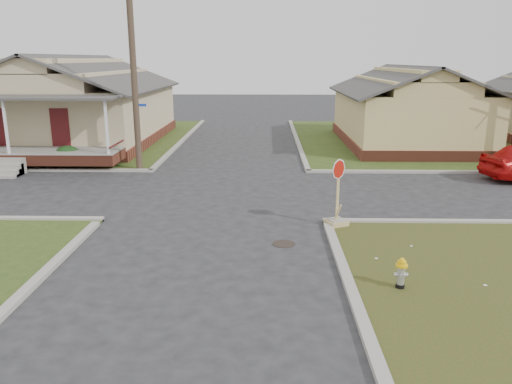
{
  "coord_description": "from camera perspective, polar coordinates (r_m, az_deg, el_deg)",
  "views": [
    {
      "loc": [
        1.72,
        -13.61,
        5.01
      ],
      "look_at": [
        1.39,
        1.0,
        1.1
      ],
      "focal_mm": 35.0,
      "sensor_mm": 36.0,
      "label": 1
    }
  ],
  "objects": [
    {
      "name": "curbs",
      "position": [
        19.35,
        -3.85,
        -0.06
      ],
      "size": [
        80.0,
        40.0,
        0.12
      ],
      "primitive_type": null,
      "color": "#A29E93",
      "rests_on": "ground"
    },
    {
      "name": "fire_hydrant",
      "position": [
        11.67,
        16.26,
        -8.7
      ],
      "size": [
        0.27,
        0.27,
        0.72
      ],
      "rotation": [
        0.0,
        0.0,
        -0.08
      ],
      "color": "black",
      "rests_on": "ground"
    },
    {
      "name": "verge_far_left",
      "position": [
        35.23,
        -23.54,
        5.6
      ],
      "size": [
        19.0,
        19.0,
        0.05
      ],
      "primitive_type": "cube",
      "color": "#2E4418",
      "rests_on": "ground"
    },
    {
      "name": "utility_pole",
      "position": [
        23.28,
        -13.84,
        13.7
      ],
      "size": [
        1.8,
        0.28,
        9.0
      ],
      "color": "#403125",
      "rests_on": "ground"
    },
    {
      "name": "ground",
      "position": [
        14.61,
        -5.56,
        -5.16
      ],
      "size": [
        120.0,
        120.0,
        0.0
      ],
      "primitive_type": "plane",
      "color": "#262628",
      "rests_on": "ground"
    },
    {
      "name": "manhole",
      "position": [
        14.04,
        3.19,
        -5.92
      ],
      "size": [
        0.64,
        0.64,
        0.01
      ],
      "primitive_type": "cylinder",
      "color": "black",
      "rests_on": "ground"
    },
    {
      "name": "side_house_yellow",
      "position": [
        31.36,
        16.82,
        9.19
      ],
      "size": [
        7.6,
        11.6,
        4.7
      ],
      "color": "brown",
      "rests_on": "ground"
    },
    {
      "name": "corner_house",
      "position": [
        32.6,
        -20.06,
        9.28
      ],
      "size": [
        10.1,
        15.5,
        5.3
      ],
      "color": "brown",
      "rests_on": "ground"
    },
    {
      "name": "stop_sign",
      "position": [
        15.51,
        9.23,
        -2.13
      ],
      "size": [
        0.59,
        0.58,
        2.08
      ],
      "rotation": [
        0.0,
        0.0,
        0.42
      ],
      "color": "tan",
      "rests_on": "ground"
    },
    {
      "name": "hedge_right",
      "position": [
        25.27,
        -20.71,
        3.88
      ],
      "size": [
        1.36,
        1.11,
        1.04
      ],
      "primitive_type": "ellipsoid",
      "color": "#163714",
      "rests_on": "verge_far_left"
    }
  ]
}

